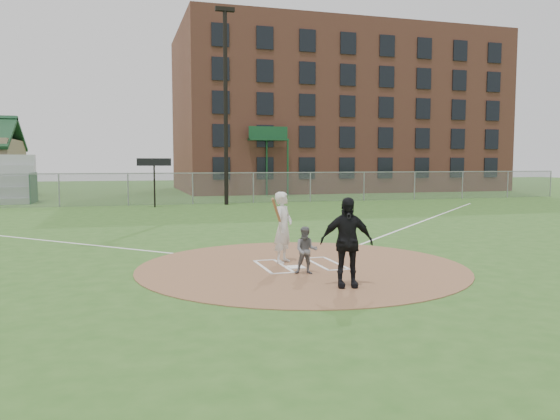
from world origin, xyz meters
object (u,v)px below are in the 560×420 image
object	(u,v)px
home_plate	(296,267)
batter_at_plate	(283,227)
catcher	(306,250)
umpire	(347,242)

from	to	relation	value
home_plate	batter_at_plate	size ratio (longest dim) A/B	0.21
catcher	batter_at_plate	world-z (taller)	batter_at_plate
home_plate	umpire	size ratio (longest dim) A/B	0.21
catcher	home_plate	bearing A→B (deg)	109.22
catcher	batter_at_plate	distance (m)	1.63
batter_at_plate	umpire	bearing A→B (deg)	-80.98
catcher	umpire	size ratio (longest dim) A/B	0.59
umpire	catcher	bearing A→B (deg)	117.35
catcher	umpire	world-z (taller)	umpire
home_plate	umpire	distance (m)	2.53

